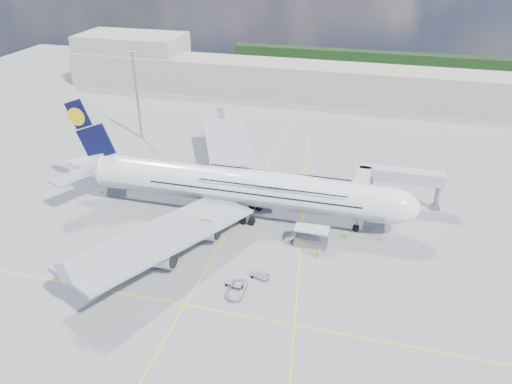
% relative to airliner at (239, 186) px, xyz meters
% --- Properties ---
extents(ground, '(300.00, 300.00, 0.00)m').
position_rel_airliner_xyz_m(ground, '(-0.26, -10.00, -6.87)').
color(ground, gray).
rests_on(ground, ground).
extents(taxi_line_main, '(0.25, 220.00, 0.01)m').
position_rel_airliner_xyz_m(taxi_line_main, '(-0.26, -10.00, -6.86)').
color(taxi_line_main, yellow).
rests_on(taxi_line_main, ground).
extents(taxi_line_cross, '(120.00, 0.25, 0.01)m').
position_rel_airliner_xyz_m(taxi_line_cross, '(-0.26, -30.00, -6.86)').
color(taxi_line_cross, yellow).
rests_on(taxi_line_cross, ground).
extents(taxi_line_diag, '(14.16, 99.06, 0.01)m').
position_rel_airliner_xyz_m(taxi_line_diag, '(13.74, -0.00, -6.86)').
color(taxi_line_diag, yellow).
rests_on(taxi_line_diag, ground).
extents(airliner, '(77.26, 79.15, 23.71)m').
position_rel_airliner_xyz_m(airliner, '(0.00, 0.00, 0.00)').
color(airliner, white).
rests_on(airliner, ground).
extents(jet_bridge, '(18.80, 12.10, 8.50)m').
position_rel_airliner_xyz_m(jet_bridge, '(29.55, 10.94, -0.02)').
color(jet_bridge, '#B7B7BC').
rests_on(jet_bridge, ground).
extents(cargo_loader, '(8.53, 3.20, 3.67)m').
position_rel_airliner_xyz_m(cargo_loader, '(16.56, -7.11, -5.62)').
color(cargo_loader, silver).
rests_on(cargo_loader, ground).
extents(light_mast, '(3.00, 0.70, 25.50)m').
position_rel_airliner_xyz_m(light_mast, '(-40.26, 35.00, 6.34)').
color(light_mast, gray).
rests_on(light_mast, ground).
extents(terminal, '(180.00, 16.00, 12.00)m').
position_rel_airliner_xyz_m(terminal, '(-0.26, 85.00, -0.87)').
color(terminal, '#B2AD9E').
rests_on(terminal, ground).
extents(hangar, '(40.00, 22.00, 18.00)m').
position_rel_airliner_xyz_m(hangar, '(-70.26, 90.00, 2.13)').
color(hangar, '#B2AD9E').
rests_on(hangar, ground).
extents(tree_line, '(160.00, 6.00, 8.00)m').
position_rel_airliner_xyz_m(tree_line, '(39.74, 130.00, -2.87)').
color(tree_line, '#193814').
rests_on(tree_line, ground).
extents(dolly_row_a, '(2.79, 1.66, 1.69)m').
position_rel_airliner_xyz_m(dolly_row_a, '(-13.90, -8.79, -5.96)').
color(dolly_row_a, gray).
rests_on(dolly_row_a, ground).
extents(dolly_row_b, '(3.06, 2.37, 1.72)m').
position_rel_airliner_xyz_m(dolly_row_b, '(-18.91, -22.90, -5.95)').
color(dolly_row_b, gray).
rests_on(dolly_row_b, ground).
extents(dolly_row_c, '(3.74, 2.83, 2.11)m').
position_rel_airliner_xyz_m(dolly_row_c, '(-8.36, -20.94, -5.73)').
color(dolly_row_c, gray).
rests_on(dolly_row_c, ground).
extents(dolly_back, '(3.39, 2.72, 0.44)m').
position_rel_airliner_xyz_m(dolly_back, '(-15.71, -18.86, -6.53)').
color(dolly_back, gray).
rests_on(dolly_back, ground).
extents(dolly_nose_far, '(3.28, 2.52, 0.43)m').
position_rel_airliner_xyz_m(dolly_nose_far, '(5.90, -23.12, -6.54)').
color(dolly_nose_far, gray).
rests_on(dolly_nose_far, ground).
extents(dolly_nose_near, '(3.62, 2.60, 0.48)m').
position_rel_airliner_xyz_m(dolly_nose_near, '(9.75, -19.77, -6.50)').
color(dolly_nose_near, gray).
rests_on(dolly_nose_near, ground).
extents(baggage_tug, '(2.89, 1.60, 1.72)m').
position_rel_airliner_xyz_m(baggage_tug, '(-12.70, -23.29, -6.11)').
color(baggage_tug, silver).
rests_on(baggage_tug, ground).
extents(catering_truck_inner, '(6.34, 3.18, 3.63)m').
position_rel_airliner_xyz_m(catering_truck_inner, '(-8.34, 13.66, -5.16)').
color(catering_truck_inner, gray).
rests_on(catering_truck_inner, ground).
extents(catering_truck_outer, '(7.48, 3.70, 4.29)m').
position_rel_airliner_xyz_m(catering_truck_outer, '(-14.27, 36.67, -4.88)').
color(catering_truck_outer, gray).
rests_on(catering_truck_outer, ground).
extents(service_van, '(2.70, 5.56, 1.52)m').
position_rel_airliner_xyz_m(service_van, '(7.07, -24.94, -6.11)').
color(service_van, silver).
rests_on(service_van, ground).
extents(crew_nose, '(0.60, 0.44, 1.52)m').
position_rel_airliner_xyz_m(crew_nose, '(30.05, -2.83, -6.11)').
color(crew_nose, '#E4F419').
rests_on(crew_nose, ground).
extents(crew_loader, '(1.20, 1.11, 1.98)m').
position_rel_airliner_xyz_m(crew_loader, '(18.67, -11.65, -5.88)').
color(crew_loader, '#E0FF1A').
rests_on(crew_loader, ground).
extents(crew_wing, '(0.61, 1.01, 1.60)m').
position_rel_airliner_xyz_m(crew_wing, '(-7.90, -7.56, -6.07)').
color(crew_wing, '#BAEE19').
rests_on(crew_wing, ground).
extents(crew_van, '(0.93, 0.93, 1.63)m').
position_rel_airliner_xyz_m(crew_van, '(23.05, -3.22, -6.05)').
color(crew_van, '#98F019').
rests_on(crew_van, ground).
extents(crew_tug, '(1.38, 0.96, 1.95)m').
position_rel_airliner_xyz_m(crew_tug, '(-7.45, -15.38, -5.89)').
color(crew_tug, '#B8FF1A').
rests_on(crew_tug, ground).
extents(cone_nose, '(0.44, 0.44, 0.56)m').
position_rel_airliner_xyz_m(cone_nose, '(29.18, 4.54, -6.60)').
color(cone_nose, orange).
rests_on(cone_nose, ground).
extents(cone_wing_left_inner, '(0.41, 0.41, 0.52)m').
position_rel_airliner_xyz_m(cone_wing_left_inner, '(-0.40, 8.11, -6.62)').
color(cone_wing_left_inner, orange).
rests_on(cone_wing_left_inner, ground).
extents(cone_wing_left_outer, '(0.42, 0.42, 0.53)m').
position_rel_airliner_xyz_m(cone_wing_left_outer, '(-8.17, 27.79, -6.61)').
color(cone_wing_left_outer, orange).
rests_on(cone_wing_left_outer, ground).
extents(cone_wing_right_inner, '(0.48, 0.48, 0.61)m').
position_rel_airliner_xyz_m(cone_wing_right_inner, '(-7.78, -20.17, -6.57)').
color(cone_wing_right_inner, orange).
rests_on(cone_wing_right_inner, ground).
extents(cone_wing_right_outer, '(0.49, 0.49, 0.62)m').
position_rel_airliner_xyz_m(cone_wing_right_outer, '(-10.37, -32.52, -6.57)').
color(cone_wing_right_outer, orange).
rests_on(cone_wing_right_outer, ground).
extents(cone_tail, '(0.44, 0.44, 0.55)m').
position_rel_airliner_xyz_m(cone_tail, '(-33.76, 1.35, -6.60)').
color(cone_tail, orange).
rests_on(cone_tail, ground).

